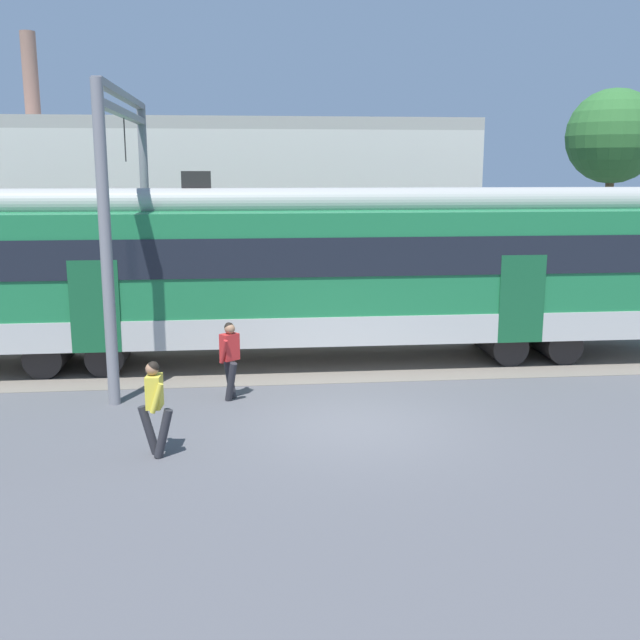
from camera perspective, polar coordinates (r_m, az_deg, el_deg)
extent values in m
plane|color=#515156|center=(14.37, 2.66, -8.04)|extent=(160.00, 160.00, 0.00)
cube|color=#B7B7B2|center=(18.86, -0.86, 0.03)|extent=(18.00, 3.06, 0.70)
cube|color=#1E7542|center=(18.62, -0.88, 4.71)|extent=(18.00, 3.00, 2.40)
cube|color=black|center=(17.09, -0.44, 4.78)|extent=(16.56, 0.03, 0.90)
cube|color=#165731|center=(18.38, 15.13, 1.54)|extent=(1.10, 0.04, 2.10)
cube|color=#165731|center=(17.50, -16.79, 0.96)|extent=(1.10, 0.04, 2.10)
cylinder|color=#9C9C97|center=(18.50, -0.89, 8.96)|extent=(17.64, 0.70, 0.70)
cube|color=black|center=(18.45, -9.42, 10.51)|extent=(0.70, 0.12, 0.40)
cylinder|color=black|center=(20.50, 16.92, -1.26)|extent=(0.90, 2.40, 0.90)
cylinder|color=black|center=(20.00, 13.21, -1.37)|extent=(0.90, 2.40, 0.90)
cylinder|color=black|center=(19.21, -15.53, -2.02)|extent=(0.90, 2.40, 0.90)
cylinder|color=black|center=(19.50, -19.59, -2.07)|extent=(0.90, 2.40, 0.90)
cylinder|color=#28282D|center=(13.19, -12.90, -8.16)|extent=(0.37, 0.18, 0.87)
cylinder|color=#28282D|center=(12.97, -11.84, -8.46)|extent=(0.37, 0.18, 0.87)
cube|color=gold|center=(12.86, -12.51, -5.33)|extent=(0.27, 0.38, 0.56)
cylinder|color=gold|center=(12.65, -12.35, -5.84)|extent=(0.25, 0.11, 0.52)
cylinder|color=gold|center=(13.09, -12.65, -5.26)|extent=(0.25, 0.11, 0.52)
sphere|color=#9E7051|center=(12.76, -12.68, -3.65)|extent=(0.22, 0.22, 0.22)
sphere|color=black|center=(12.74, -12.59, -3.52)|extent=(0.20, 0.20, 0.20)
cylinder|color=#28282D|center=(15.75, -6.79, -4.69)|extent=(0.34, 0.37, 0.87)
cylinder|color=#28282D|center=(16.07, -6.90, -4.37)|extent=(0.34, 0.37, 0.87)
cube|color=red|center=(15.73, -6.91, -2.04)|extent=(0.43, 0.41, 0.56)
cylinder|color=red|center=(15.94, -6.45, -2.04)|extent=(0.22, 0.25, 0.52)
cylinder|color=red|center=(15.55, -7.36, -2.40)|extent=(0.22, 0.25, 0.52)
sphere|color=#9E7051|center=(15.63, -6.90, -0.66)|extent=(0.22, 0.22, 0.22)
sphere|color=black|center=(15.64, -6.94, -0.55)|extent=(0.20, 0.20, 0.20)
cylinder|color=gray|center=(15.54, -16.00, 5.33)|extent=(0.24, 0.24, 6.50)
cylinder|color=gray|center=(21.84, -13.10, 7.14)|extent=(0.24, 0.24, 6.50)
cube|color=gray|center=(18.69, -14.81, 16.20)|extent=(0.20, 6.40, 0.16)
cube|color=gray|center=(18.66, -14.75, 14.98)|extent=(0.20, 6.40, 0.16)
cylinder|color=black|center=(18.63, -14.65, 13.14)|extent=(0.03, 0.03, 1.00)
cube|color=beige|center=(26.82, -8.87, 7.53)|extent=(18.44, 5.00, 6.00)
cube|color=#A7A39B|center=(26.79, -9.09, 14.37)|extent=(18.44, 5.00, 0.40)
cylinder|color=#8C6656|center=(27.75, -21.17, 16.56)|extent=(0.50, 0.50, 3.20)
cylinder|color=brown|center=(31.26, 20.96, 6.30)|extent=(0.32, 0.32, 4.74)
sphere|color=#2D662D|center=(31.19, 21.45, 12.91)|extent=(3.54, 3.54, 3.54)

